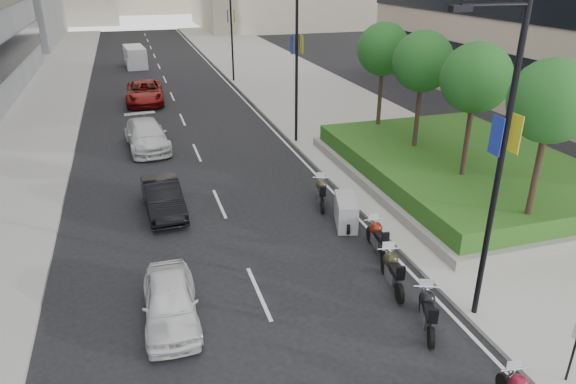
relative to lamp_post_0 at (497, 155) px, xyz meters
name	(u,v)px	position (x,y,z in m)	size (l,w,h in m)	color
ground	(354,370)	(-4.14, -1.00, -5.07)	(160.00, 160.00, 0.00)	black
sidewalk_right	(305,92)	(4.86, 29.00, -4.99)	(10.00, 100.00, 0.15)	#9E9B93
sidewalk_left	(24,112)	(-16.14, 29.00, -4.99)	(8.00, 100.00, 0.15)	#9E9B93
lane_edge	(242,98)	(-0.44, 29.00, -5.06)	(0.12, 100.00, 0.01)	silver
lane_centre	(175,102)	(-5.64, 29.00, -5.06)	(0.12, 100.00, 0.01)	silver
planter	(461,175)	(5.86, 9.00, -4.72)	(10.00, 14.00, 0.40)	gray
hedge	(463,163)	(5.86, 9.00, -4.12)	(9.40, 13.40, 0.80)	#1F4C15
tree_0	(551,102)	(4.36, 3.00, 0.36)	(2.80, 2.80, 6.30)	#332319
tree_1	(476,79)	(4.36, 7.00, 0.36)	(2.80, 2.80, 6.30)	#332319
tree_2	(423,62)	(4.36, 11.00, 0.36)	(2.80, 2.80, 6.30)	#332319
tree_3	(383,50)	(4.36, 15.00, 0.36)	(2.80, 2.80, 6.30)	#332319
lamp_post_0	(497,155)	(0.00, 0.00, 0.00)	(2.34, 0.45, 9.00)	black
lamp_post_1	(294,55)	(0.00, 17.00, 0.00)	(2.34, 0.45, 9.00)	black
lamp_post_2	(229,23)	(0.00, 35.00, 0.00)	(2.34, 0.45, 9.00)	black
motorcycle_2	(427,311)	(-1.49, -0.05, -4.49)	(1.01, 2.05, 1.08)	black
motorcycle_3	(392,270)	(-1.47, 2.10, -4.46)	(0.77, 2.24, 1.13)	black
motorcycle_4	(377,238)	(-0.93, 4.24, -4.49)	(0.72, 2.16, 1.08)	black
motorcycle_5	(346,212)	(-1.18, 6.52, -4.49)	(1.27, 2.02, 1.14)	black
motorcycle_6	(321,192)	(-1.43, 8.60, -4.48)	(0.90, 2.12, 1.09)	black
car_a	(170,302)	(-8.40, 2.43, -4.41)	(1.54, 3.82, 1.30)	silver
car_b	(163,198)	(-8.01, 9.82, -4.38)	(1.45, 4.15, 1.37)	black
car_c	(146,135)	(-8.20, 18.61, -4.31)	(2.13, 5.23, 1.52)	silver
car_d	(145,92)	(-7.75, 29.48, -4.26)	(2.67, 5.79, 1.61)	maroon
delivery_van	(135,58)	(-7.89, 45.24, -4.12)	(2.22, 4.94, 2.02)	white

